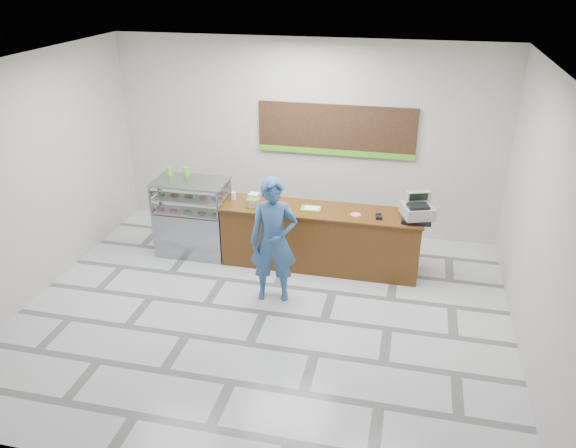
% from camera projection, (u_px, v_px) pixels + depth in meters
% --- Properties ---
extents(floor, '(7.00, 7.00, 0.00)m').
position_uv_depth(floor, '(264.00, 312.00, 8.18)').
color(floor, silver).
rests_on(floor, ground).
extents(back_wall, '(7.00, 0.00, 7.00)m').
position_uv_depth(back_wall, '(306.00, 138.00, 10.07)').
color(back_wall, beige).
rests_on(back_wall, floor).
extents(ceiling, '(7.00, 7.00, 0.00)m').
position_uv_depth(ceiling, '(259.00, 67.00, 6.68)').
color(ceiling, silver).
rests_on(ceiling, back_wall).
extents(sales_counter, '(3.26, 0.76, 1.03)m').
position_uv_depth(sales_counter, '(320.00, 238.00, 9.21)').
color(sales_counter, '#5A3010').
rests_on(sales_counter, floor).
extents(display_case, '(1.22, 0.72, 1.33)m').
position_uv_depth(display_case, '(193.00, 217.00, 9.59)').
color(display_case, gray).
rests_on(display_case, floor).
extents(menu_board, '(2.80, 0.06, 0.90)m').
position_uv_depth(menu_board, '(336.00, 131.00, 9.85)').
color(menu_board, black).
rests_on(menu_board, back_wall).
extents(cash_register, '(0.57, 0.59, 0.42)m').
position_uv_depth(cash_register, '(417.00, 210.00, 8.58)').
color(cash_register, black).
rests_on(cash_register, sales_counter).
extents(card_terminal, '(0.11, 0.19, 0.04)m').
position_uv_depth(card_terminal, '(379.00, 216.00, 8.70)').
color(card_terminal, black).
rests_on(card_terminal, sales_counter).
extents(serving_tray, '(0.34, 0.25, 0.02)m').
position_uv_depth(serving_tray, '(311.00, 208.00, 9.01)').
color(serving_tray, '#40CC19').
rests_on(serving_tray, sales_counter).
extents(napkin_box, '(0.16, 0.16, 0.13)m').
position_uv_depth(napkin_box, '(254.00, 197.00, 9.29)').
color(napkin_box, white).
rests_on(napkin_box, sales_counter).
extents(straw_cup, '(0.08, 0.08, 0.12)m').
position_uv_depth(straw_cup, '(233.00, 196.00, 9.35)').
color(straw_cup, silver).
rests_on(straw_cup, sales_counter).
extents(promo_box, '(0.17, 0.12, 0.15)m').
position_uv_depth(promo_box, '(252.00, 203.00, 9.03)').
color(promo_box, '#52BA23').
rests_on(promo_box, sales_counter).
extents(donut_decal, '(0.17, 0.17, 0.00)m').
position_uv_depth(donut_decal, '(356.00, 214.00, 8.81)').
color(donut_decal, pink).
rests_on(donut_decal, sales_counter).
extents(green_cup_left, '(0.10, 0.10, 0.15)m').
position_uv_depth(green_cup_left, '(169.00, 171.00, 9.54)').
color(green_cup_left, '#52BA23').
rests_on(green_cup_left, display_case).
extents(green_cup_right, '(0.10, 0.10, 0.15)m').
position_uv_depth(green_cup_right, '(186.00, 171.00, 9.52)').
color(green_cup_right, '#52BA23').
rests_on(green_cup_right, display_case).
extents(customer, '(0.77, 0.58, 1.91)m').
position_uv_depth(customer, '(274.00, 241.00, 8.16)').
color(customer, '#2F5587').
rests_on(customer, floor).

